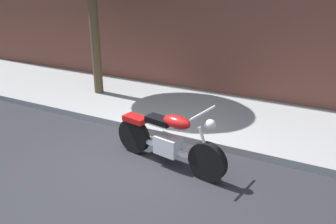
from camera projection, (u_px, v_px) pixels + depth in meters
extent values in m
plane|color=#28282D|center=(127.00, 168.00, 5.95)|extent=(60.00, 60.00, 0.00)
cube|color=gray|center=(191.00, 112.00, 8.18)|extent=(24.32, 2.85, 0.14)
cylinder|color=black|center=(207.00, 162.00, 5.49)|extent=(0.68, 0.24, 0.66)
cylinder|color=black|center=(134.00, 136.00, 6.37)|extent=(0.68, 0.24, 0.66)
cube|color=silver|center=(168.00, 145.00, 5.91)|extent=(0.48, 0.35, 0.32)
cube|color=silver|center=(168.00, 149.00, 5.94)|extent=(1.41, 0.32, 0.06)
ellipsoid|color=red|center=(177.00, 122.00, 5.63)|extent=(0.56, 0.34, 0.22)
cube|color=black|center=(160.00, 120.00, 5.86)|extent=(0.51, 0.32, 0.10)
cube|color=red|center=(135.00, 119.00, 6.21)|extent=(0.47, 0.31, 0.10)
cylinder|color=silver|center=(205.00, 145.00, 5.42)|extent=(0.28, 0.10, 0.58)
cylinder|color=silver|center=(203.00, 113.00, 5.25)|extent=(0.15, 0.70, 0.04)
sphere|color=silver|center=(210.00, 125.00, 5.24)|extent=(0.17, 0.17, 0.17)
cylinder|color=silver|center=(162.00, 143.00, 6.21)|extent=(0.80, 0.22, 0.09)
cylinder|color=#4F3F29|center=(94.00, 30.00, 8.70)|extent=(0.23, 0.23, 3.59)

